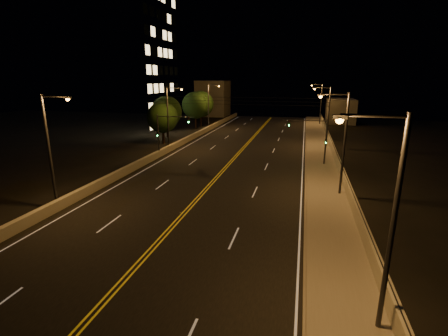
% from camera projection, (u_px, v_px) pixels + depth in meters
% --- Properties ---
extents(road, '(18.00, 120.00, 0.02)m').
position_uv_depth(road, '(209.00, 186.00, 30.75)').
color(road, black).
rests_on(road, ground).
extents(sidewalk, '(3.60, 120.00, 0.30)m').
position_uv_depth(sidewalk, '(327.00, 194.00, 28.24)').
color(sidewalk, gray).
rests_on(sidewalk, ground).
extents(curb, '(0.14, 120.00, 0.15)m').
position_uv_depth(curb, '(305.00, 193.00, 28.69)').
color(curb, gray).
rests_on(curb, ground).
extents(parapet_wall, '(0.30, 120.00, 1.00)m').
position_uv_depth(parapet_wall, '(348.00, 189.00, 27.68)').
color(parapet_wall, '#A19C86').
rests_on(parapet_wall, sidewalk).
extents(jersey_barrier, '(0.45, 120.00, 0.83)m').
position_uv_depth(jersey_barrier, '(116.00, 175.00, 32.88)').
color(jersey_barrier, '#A19C86').
rests_on(jersey_barrier, ground).
extents(distant_building_right, '(6.00, 10.00, 5.38)m').
position_uv_depth(distant_building_right, '(340.00, 111.00, 75.29)').
color(distant_building_right, slate).
rests_on(distant_building_right, ground).
extents(distant_building_left, '(8.00, 8.00, 9.35)m').
position_uv_depth(distant_building_left, '(213.00, 98.00, 88.26)').
color(distant_building_left, slate).
rests_on(distant_building_left, ground).
extents(parapet_rail, '(0.06, 120.00, 0.06)m').
position_uv_depth(parapet_rail, '(349.00, 183.00, 27.54)').
color(parapet_rail, black).
rests_on(parapet_rail, parapet_wall).
extents(lane_markings, '(17.32, 116.00, 0.00)m').
position_uv_depth(lane_markings, '(208.00, 187.00, 30.68)').
color(lane_markings, silver).
rests_on(lane_markings, road).
extents(streetlight_0, '(2.55, 0.28, 8.82)m').
position_uv_depth(streetlight_0, '(386.00, 214.00, 11.81)').
color(streetlight_0, '#2D2D33').
rests_on(streetlight_0, ground).
extents(streetlight_1, '(2.55, 0.28, 8.82)m').
position_uv_depth(streetlight_1, '(341.00, 138.00, 26.90)').
color(streetlight_1, '#2D2D33').
rests_on(streetlight_1, ground).
extents(streetlight_2, '(2.55, 0.28, 8.82)m').
position_uv_depth(streetlight_2, '(327.00, 113.00, 46.47)').
color(streetlight_2, '#2D2D33').
rests_on(streetlight_2, ground).
extents(streetlight_3, '(2.55, 0.28, 8.82)m').
position_uv_depth(streetlight_3, '(320.00, 102.00, 69.90)').
color(streetlight_3, '#2D2D33').
rests_on(streetlight_3, ground).
extents(streetlight_4, '(2.55, 0.28, 8.82)m').
position_uv_depth(streetlight_4, '(52.00, 145.00, 24.33)').
color(streetlight_4, '#2D2D33').
rests_on(streetlight_4, ground).
extents(streetlight_5, '(2.55, 0.28, 8.82)m').
position_uv_depth(streetlight_5, '(170.00, 114.00, 45.33)').
color(streetlight_5, '#2D2D33').
rests_on(streetlight_5, ground).
extents(streetlight_6, '(2.55, 0.28, 8.82)m').
position_uv_depth(streetlight_6, '(210.00, 104.00, 64.16)').
color(streetlight_6, '#2D2D33').
rests_on(streetlight_6, ground).
extents(traffic_signal_right, '(5.11, 0.31, 5.47)m').
position_uv_depth(traffic_signal_right, '(316.00, 136.00, 37.20)').
color(traffic_signal_right, '#2D2D33').
rests_on(traffic_signal_right, ground).
extents(traffic_signal_left, '(5.11, 0.31, 5.47)m').
position_uv_depth(traffic_signal_left, '(166.00, 130.00, 41.48)').
color(traffic_signal_left, '#2D2D33').
rests_on(traffic_signal_left, ground).
extents(overhead_wires, '(22.00, 0.03, 0.83)m').
position_uv_depth(overhead_wires, '(231.00, 101.00, 37.68)').
color(overhead_wires, black).
extents(building_tower, '(24.00, 15.00, 26.99)m').
position_uv_depth(building_tower, '(105.00, 62.00, 62.11)').
color(building_tower, slate).
rests_on(building_tower, ground).
extents(tree_0, '(4.79, 4.79, 6.50)m').
position_uv_depth(tree_0, '(163.00, 117.00, 50.08)').
color(tree_0, black).
rests_on(tree_0, ground).
extents(tree_1, '(5.21, 5.21, 7.07)m').
position_uv_depth(tree_1, '(167.00, 111.00, 55.52)').
color(tree_1, black).
rests_on(tree_1, ground).
extents(tree_2, '(5.44, 5.44, 7.38)m').
position_uv_depth(tree_2, '(195.00, 105.00, 65.63)').
color(tree_2, black).
rests_on(tree_2, ground).
extents(tree_3, '(5.50, 5.50, 7.45)m').
position_uv_depth(tree_3, '(201.00, 104.00, 68.34)').
color(tree_3, black).
rests_on(tree_3, ground).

